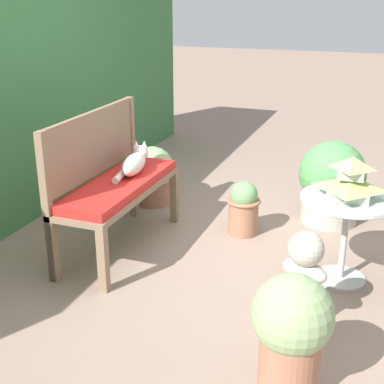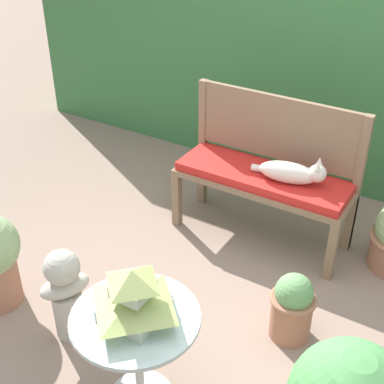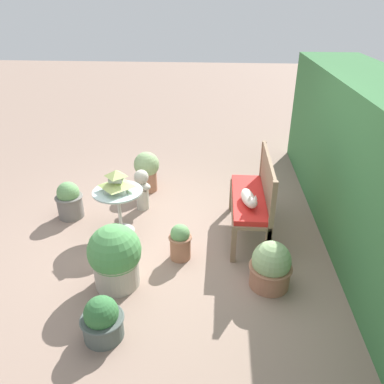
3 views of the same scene
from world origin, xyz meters
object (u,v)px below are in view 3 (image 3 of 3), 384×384
(potted_plant_patio_mid, at_px, (115,257))
(potted_plant_table_far, at_px, (69,200))
(patio_table, at_px, (118,200))
(pagoda_birdhouse, at_px, (117,182))
(potted_plant_path_edge, at_px, (271,266))
(potted_plant_table_near, at_px, (102,320))
(potted_plant_bench_right, at_px, (147,170))
(garden_bench, at_px, (249,202))
(garden_bust, at_px, (142,188))
(potted_plant_hedge_corner, at_px, (180,242))
(cat, at_px, (249,198))

(potted_plant_patio_mid, bearing_deg, potted_plant_table_far, -142.88)
(patio_table, xyz_separation_m, potted_plant_table_far, (-0.33, -0.80, -0.22))
(patio_table, xyz_separation_m, pagoda_birdhouse, (0.00, 0.00, 0.25))
(potted_plant_path_edge, bearing_deg, potted_plant_table_far, -115.05)
(potted_plant_table_near, relative_size, potted_plant_bench_right, 0.67)
(potted_plant_patio_mid, height_order, potted_plant_table_near, potted_plant_patio_mid)
(potted_plant_table_near, bearing_deg, garden_bench, 142.51)
(garden_bench, xyz_separation_m, garden_bust, (-0.55, -1.48, -0.14))
(pagoda_birdhouse, relative_size, garden_bust, 0.58)
(pagoda_birdhouse, bearing_deg, garden_bench, 93.30)
(pagoda_birdhouse, height_order, potted_plant_table_far, pagoda_birdhouse)
(potted_plant_patio_mid, distance_m, potted_plant_table_far, 1.67)
(patio_table, xyz_separation_m, potted_plant_bench_right, (-1.23, 0.13, -0.12))
(potted_plant_path_edge, bearing_deg, pagoda_birdhouse, -116.08)
(patio_table, bearing_deg, pagoda_birdhouse, 0.00)
(potted_plant_table_near, bearing_deg, potted_plant_bench_right, -177.39)
(garden_bust, bearing_deg, potted_plant_bench_right, 120.90)
(garden_bench, bearing_deg, potted_plant_table_near, -37.49)
(potted_plant_bench_right, bearing_deg, pagoda_birdhouse, -5.99)
(potted_plant_path_edge, bearing_deg, potted_plant_hedge_corner, -112.08)
(garden_bust, height_order, potted_plant_bench_right, potted_plant_bench_right)
(garden_bench, xyz_separation_m, pagoda_birdhouse, (0.10, -1.65, 0.26))
(garden_bust, bearing_deg, potted_plant_table_near, -60.31)
(pagoda_birdhouse, xyz_separation_m, potted_plant_hedge_corner, (0.49, 0.84, -0.50))
(potted_plant_path_edge, relative_size, potted_plant_bench_right, 0.82)
(potted_plant_path_edge, xyz_separation_m, potted_plant_hedge_corner, (-0.40, -1.00, -0.02))
(potted_plant_table_far, bearing_deg, garden_bench, 84.45)
(pagoda_birdhouse, height_order, potted_plant_table_near, pagoda_birdhouse)
(garden_bench, relative_size, garden_bust, 2.11)
(patio_table, height_order, potted_plant_table_far, patio_table)
(potted_plant_patio_mid, relative_size, potted_plant_table_far, 1.35)
(garden_bench, bearing_deg, patio_table, -86.70)
(potted_plant_path_edge, xyz_separation_m, potted_plant_table_far, (-1.23, -2.63, 0.01))
(garden_bench, bearing_deg, potted_plant_hedge_corner, -54.05)
(garden_bench, relative_size, potted_plant_patio_mid, 1.81)
(garden_bench, bearing_deg, pagoda_birdhouse, -86.70)
(garden_bust, bearing_deg, potted_plant_table_far, -135.02)
(patio_table, relative_size, potted_plant_table_far, 1.20)
(cat, xyz_separation_m, pagoda_birdhouse, (-0.13, -1.62, 0.09))
(potted_plant_hedge_corner, relative_size, potted_plant_bench_right, 0.70)
(garden_bench, height_order, potted_plant_path_edge, garden_bench)
(potted_plant_bench_right, bearing_deg, potted_plant_table_near, 2.61)
(potted_plant_patio_mid, bearing_deg, potted_plant_hedge_corner, 128.80)
(potted_plant_table_near, height_order, potted_plant_bench_right, potted_plant_bench_right)
(potted_plant_path_edge, height_order, potted_plant_bench_right, potted_plant_bench_right)
(garden_bench, height_order, pagoda_birdhouse, pagoda_birdhouse)
(potted_plant_table_far, bearing_deg, potted_plant_path_edge, 64.95)
(patio_table, distance_m, potted_plant_path_edge, 2.06)
(garden_bench, relative_size, potted_plant_table_far, 2.43)
(cat, height_order, potted_plant_bench_right, cat)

